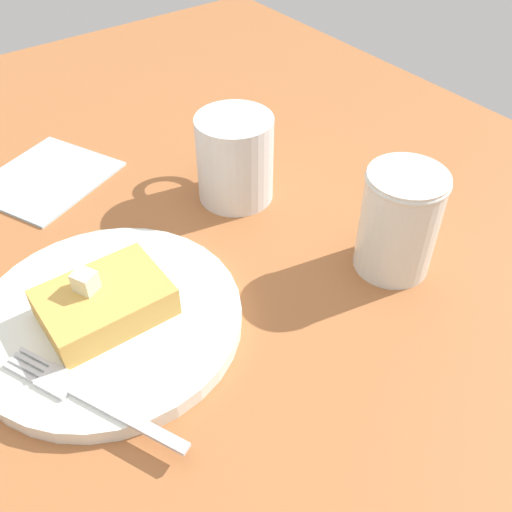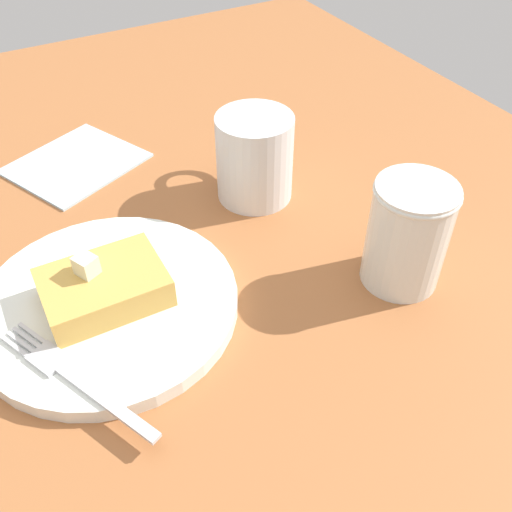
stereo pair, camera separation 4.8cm
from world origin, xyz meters
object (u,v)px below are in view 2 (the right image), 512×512
object	(u,v)px
napkin	(76,163)
coffee_mug	(254,157)
syrup_jar	(406,240)
fork	(69,374)
plate	(104,305)

from	to	relation	value
napkin	coffee_mug	world-z (taller)	coffee_mug
syrup_jar	fork	bearing A→B (deg)	84.82
fork	plate	bearing A→B (deg)	-36.16
plate	syrup_jar	size ratio (longest dim) A/B	2.21
plate	syrup_jar	bearing A→B (deg)	-109.71
fork	syrup_jar	size ratio (longest dim) A/B	1.51
plate	fork	distance (cm)	7.74
plate	napkin	bearing A→B (deg)	-10.03
plate	napkin	distance (cm)	24.03
plate	syrup_jar	world-z (taller)	syrup_jar
plate	fork	size ratio (longest dim) A/B	1.46
plate	syrup_jar	xyz separation A→B (cm)	(-8.88, -24.78, 3.68)
napkin	fork	bearing A→B (deg)	163.72
syrup_jar	coffee_mug	xyz separation A→B (cm)	(17.69, 5.31, 0.13)
napkin	coffee_mug	xyz separation A→B (cm)	(-14.84, -15.28, 4.46)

